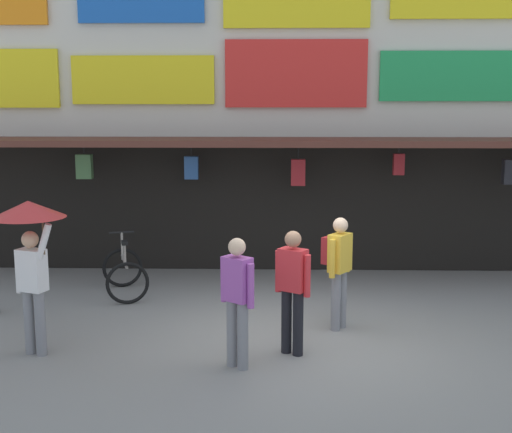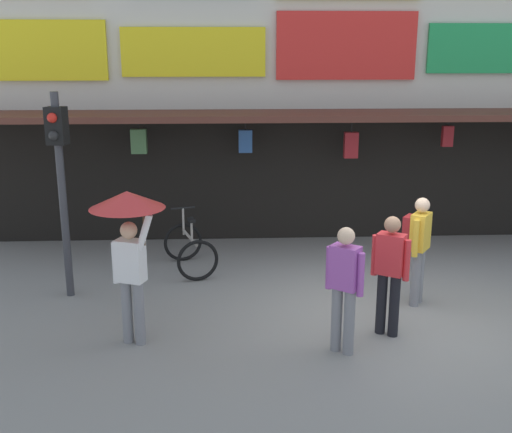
# 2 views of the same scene
# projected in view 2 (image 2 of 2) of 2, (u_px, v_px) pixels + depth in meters

# --- Properties ---
(ground_plane) EXTENTS (80.00, 80.00, 0.00)m
(ground_plane) POSITION_uv_depth(u_px,v_px,m) (387.00, 315.00, 9.11)
(ground_plane) COLOR gray
(shopfront) EXTENTS (18.00, 2.60, 8.00)m
(shopfront) POSITION_uv_depth(u_px,v_px,m) (341.00, 41.00, 12.48)
(shopfront) COLOR beige
(shopfront) RESTS_ON ground
(traffic_light_near) EXTENTS (0.32, 0.35, 3.20)m
(traffic_light_near) POSITION_uv_depth(u_px,v_px,m) (60.00, 163.00, 9.30)
(traffic_light_near) COLOR #38383D
(traffic_light_near) RESTS_ON ground
(bicycle_parked) EXTENTS (1.03, 1.32, 1.05)m
(bicycle_parked) POSITION_uv_depth(u_px,v_px,m) (190.00, 249.00, 10.88)
(bicycle_parked) COLOR black
(bicycle_parked) RESTS_ON ground
(pedestrian_in_purple) EXTENTS (0.47, 0.48, 1.68)m
(pedestrian_in_purple) POSITION_uv_depth(u_px,v_px,m) (418.00, 243.00, 9.29)
(pedestrian_in_purple) COLOR gray
(pedestrian_in_purple) RESTS_ON ground
(pedestrian_with_umbrella) EXTENTS (0.96, 0.96, 2.08)m
(pedestrian_with_umbrella) POSITION_uv_depth(u_px,v_px,m) (128.00, 225.00, 7.82)
(pedestrian_with_umbrella) COLOR gray
(pedestrian_with_umbrella) RESTS_ON ground
(pedestrian_in_red) EXTENTS (0.46, 0.38, 1.68)m
(pedestrian_in_red) POSITION_uv_depth(u_px,v_px,m) (390.00, 269.00, 8.26)
(pedestrian_in_red) COLOR black
(pedestrian_in_red) RESTS_ON ground
(pedestrian_in_green) EXTENTS (0.44, 0.40, 1.68)m
(pedestrian_in_green) POSITION_uv_depth(u_px,v_px,m) (344.00, 283.00, 7.76)
(pedestrian_in_green) COLOR gray
(pedestrian_in_green) RESTS_ON ground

